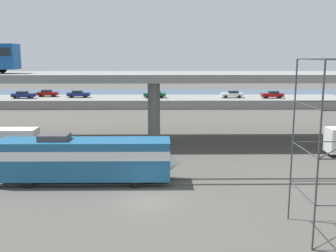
# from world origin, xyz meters

# --- Properties ---
(ground_plane) EXTENTS (260.00, 260.00, 0.00)m
(ground_plane) POSITION_xyz_m (0.00, 0.00, 0.00)
(ground_plane) COLOR #4C4944
(rail_strip_near) EXTENTS (110.00, 0.12, 0.12)m
(rail_strip_near) POSITION_xyz_m (0.00, 3.29, 0.06)
(rail_strip_near) COLOR #59544C
(rail_strip_near) RESTS_ON ground_plane
(rail_strip_far) EXTENTS (110.00, 0.12, 0.12)m
(rail_strip_far) POSITION_xyz_m (0.00, 4.71, 0.06)
(rail_strip_far) COLOR #59544C
(rail_strip_far) RESTS_ON ground_plane
(train_locomotive) EXTENTS (15.20, 3.04, 4.18)m
(train_locomotive) POSITION_xyz_m (-4.71, 4.00, 2.19)
(train_locomotive) COLOR #1E5984
(train_locomotive) RESTS_ON ground_plane
(highway_overpass) EXTENTS (96.00, 10.90, 8.50)m
(highway_overpass) POSITION_xyz_m (0.00, 20.00, 7.83)
(highway_overpass) COLOR gray
(highway_overpass) RESTS_ON ground_plane
(service_truck_east) EXTENTS (6.80, 2.46, 3.04)m
(service_truck_east) POSITION_xyz_m (-15.28, 12.52, 1.64)
(service_truck_east) COLOR silver
(service_truck_east) RESTS_ON ground_plane
(pier_parking_lot) EXTENTS (79.41, 12.26, 1.79)m
(pier_parking_lot) POSITION_xyz_m (0.00, 55.00, 0.90)
(pier_parking_lot) COLOR gray
(pier_parking_lot) RESTS_ON ground_plane
(parked_car_0) EXTENTS (4.60, 2.00, 1.50)m
(parked_car_0) POSITION_xyz_m (-27.93, 53.47, 2.57)
(parked_car_0) COLOR navy
(parked_car_0) RESTS_ON pier_parking_lot
(parked_car_1) EXTENTS (4.52, 1.83, 1.50)m
(parked_car_1) POSITION_xyz_m (23.92, 53.24, 2.57)
(parked_car_1) COLOR maroon
(parked_car_1) RESTS_ON pier_parking_lot
(parked_car_2) EXTENTS (4.67, 1.82, 1.50)m
(parked_car_2) POSITION_xyz_m (-16.84, 54.97, 2.57)
(parked_car_2) COLOR navy
(parked_car_2) RESTS_ON pier_parking_lot
(parked_car_3) EXTENTS (4.60, 1.95, 1.50)m
(parked_car_3) POSITION_xyz_m (-0.61, 53.99, 2.57)
(parked_car_3) COLOR #0C4C26
(parked_car_3) RESTS_ON pier_parking_lot
(parked_car_4) EXTENTS (4.25, 1.98, 1.50)m
(parked_car_4) POSITION_xyz_m (-23.89, 56.80, 2.57)
(parked_car_4) COLOR maroon
(parked_car_4) RESTS_ON pier_parking_lot
(parked_car_5) EXTENTS (4.60, 1.97, 1.50)m
(parked_car_5) POSITION_xyz_m (15.64, 54.02, 2.57)
(parked_car_5) COLOR silver
(parked_car_5) RESTS_ON pier_parking_lot
(harbor_water) EXTENTS (140.00, 36.00, 0.01)m
(harbor_water) POSITION_xyz_m (0.00, 78.00, 0.00)
(harbor_water) COLOR #2D5170
(harbor_water) RESTS_ON ground_plane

